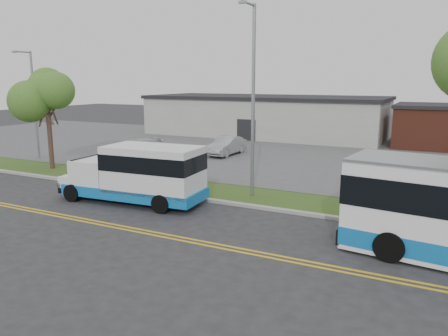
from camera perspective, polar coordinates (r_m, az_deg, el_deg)
The scene contains 17 objects.
ground at distance 21.83m, azimuth -6.58°, elevation -4.62°, with size 140.00×140.00×0.00m, color #28282B.
lane_line_north at distance 18.90m, azimuth -13.10°, elevation -7.39°, with size 70.00×0.12×0.01m, color gold.
lane_line_south at distance 18.68m, azimuth -13.69°, elevation -7.64°, with size 70.00×0.12×0.01m, color gold.
curb at distance 22.70m, azimuth -5.04°, elevation -3.77°, with size 80.00×0.30×0.15m, color #9E9B93.
verge at distance 24.19m, azimuth -2.77°, elevation -2.84°, with size 80.00×3.30×0.10m, color #34501A.
parking_lot at distance 36.84m, azimuth 8.21°, elevation 1.99°, with size 80.00×25.00×0.10m, color #4C4C4F.
commercial_building at distance 47.96m, azimuth 5.39°, elevation 6.79°, with size 25.40×10.40×4.35m.
brick_wing at distance 43.61m, azimuth 25.50°, elevation 4.99°, with size 6.30×7.30×3.90m.
tree_west at distance 31.44m, azimuth -22.16°, elevation 8.98°, with size 4.40×4.40×6.91m.
streetlight_near at distance 21.96m, azimuth 3.76°, elevation 9.38°, with size 0.35×1.53×9.50m.
streetlight_far at distance 35.94m, azimuth -23.63°, elevation 8.04°, with size 0.35×1.53×8.00m.
shuttle_bus at distance 21.83m, azimuth -10.85°, elevation -0.59°, with size 7.69×3.03×2.88m.
pedestrian at distance 25.11m, azimuth -6.43°, elevation -0.10°, with size 0.67×0.44×1.84m, color black.
parked_car_a at distance 35.01m, azimuth 0.31°, elevation 2.91°, with size 1.54×4.42×1.46m, color #9DA0A4.
parked_car_b at distance 36.09m, azimuth -11.20°, elevation 2.77°, with size 1.73×4.25×1.23m, color silver.
grocery_bag_left at distance 25.24m, azimuth -7.28°, elevation -1.83°, with size 0.32×0.32×0.32m, color white.
grocery_bag_right at distance 25.32m, azimuth -5.52°, elevation -1.75°, with size 0.32×0.32×0.32m, color white.
Camera 1 is at (11.72, -17.41, 6.00)m, focal length 35.00 mm.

